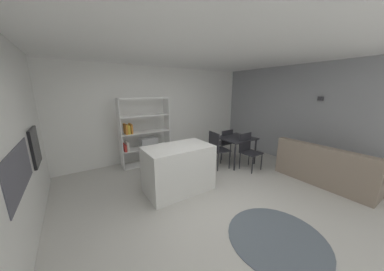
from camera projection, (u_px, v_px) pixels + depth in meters
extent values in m
plane|color=beige|center=(206.00, 198.00, 3.48)|extent=(8.95, 8.95, 0.00)
cube|color=white|center=(210.00, 44.00, 2.85)|extent=(6.51, 5.42, 0.06)
cube|color=white|center=(151.00, 114.00, 5.35)|extent=(6.51, 0.06, 2.65)
cube|color=gray|center=(304.00, 116.00, 4.89)|extent=(0.06, 5.42, 2.65)
cube|color=#4C4C56|center=(19.00, 171.00, 2.09)|extent=(0.01, 1.20, 0.53)
cube|color=black|center=(35.00, 147.00, 2.98)|extent=(0.04, 0.60, 0.61)
cylinder|color=#B7BABC|center=(29.00, 132.00, 2.90)|extent=(0.02, 0.48, 0.02)
cube|color=silver|center=(179.00, 169.00, 3.68)|extent=(1.30, 0.77, 0.92)
cube|color=white|center=(120.00, 135.00, 4.59)|extent=(0.02, 0.36, 1.80)
cube|color=white|center=(167.00, 129.00, 5.28)|extent=(0.02, 0.36, 1.80)
cube|color=white|center=(143.00, 98.00, 4.73)|extent=(1.31, 0.36, 0.02)
cube|color=white|center=(147.00, 163.00, 5.15)|extent=(1.31, 0.36, 0.02)
cube|color=white|center=(146.00, 148.00, 5.04)|extent=(1.27, 0.36, 0.02)
cube|color=white|center=(145.00, 132.00, 4.94)|extent=(1.27, 0.36, 0.02)
cube|color=white|center=(144.00, 116.00, 4.83)|extent=(1.27, 0.36, 0.02)
cube|color=red|center=(124.00, 147.00, 4.72)|extent=(0.06, 0.30, 0.17)
cube|color=silver|center=(127.00, 146.00, 4.74)|extent=(0.05, 0.30, 0.24)
cube|color=orange|center=(125.00, 129.00, 4.64)|extent=(0.04, 0.30, 0.25)
cube|color=gold|center=(128.00, 129.00, 4.67)|extent=(0.06, 0.30, 0.22)
cube|color=orange|center=(131.00, 129.00, 4.71)|extent=(0.04, 0.30, 0.24)
cube|color=#B7BABC|center=(148.00, 142.00, 5.05)|extent=(0.44, 0.32, 0.26)
cylinder|color=slate|center=(277.00, 238.00, 2.53)|extent=(1.31, 1.31, 0.01)
cube|color=#232328|center=(236.00, 138.00, 5.03)|extent=(0.90, 0.85, 0.03)
cylinder|color=#232328|center=(235.00, 157.00, 4.62)|extent=(0.04, 0.04, 0.71)
cylinder|color=#232328|center=(255.00, 152.00, 5.03)|extent=(0.04, 0.04, 0.71)
cylinder|color=#232328|center=(216.00, 150.00, 5.21)|extent=(0.04, 0.04, 0.71)
cylinder|color=#232328|center=(235.00, 145.00, 5.62)|extent=(0.04, 0.04, 0.71)
cube|color=#232328|center=(220.00, 150.00, 4.79)|extent=(0.47, 0.49, 0.03)
cube|color=#232328|center=(214.00, 142.00, 4.65)|extent=(0.09, 0.44, 0.47)
cylinder|color=#232328|center=(229.00, 160.00, 4.75)|extent=(0.03, 0.03, 0.47)
cylinder|color=#232328|center=(221.00, 156.00, 5.09)|extent=(0.03, 0.03, 0.47)
cylinder|color=#232328|center=(218.00, 162.00, 4.60)|extent=(0.03, 0.03, 0.47)
cylinder|color=#232328|center=(210.00, 157.00, 4.94)|extent=(0.03, 0.03, 0.47)
cube|color=#232328|center=(222.00, 143.00, 5.54)|extent=(0.45, 0.45, 0.03)
cube|color=#232328|center=(227.00, 137.00, 5.33)|extent=(0.43, 0.05, 0.41)
cylinder|color=#232328|center=(222.00, 148.00, 5.84)|extent=(0.03, 0.03, 0.43)
cylinder|color=#232328|center=(213.00, 150.00, 5.63)|extent=(0.03, 0.03, 0.43)
cylinder|color=#232328|center=(230.00, 151.00, 5.56)|extent=(0.03, 0.03, 0.43)
cylinder|color=#232328|center=(222.00, 153.00, 5.34)|extent=(0.03, 0.03, 0.43)
cube|color=#232328|center=(251.00, 153.00, 4.66)|extent=(0.48, 0.47, 0.03)
cube|color=#232328|center=(245.00, 142.00, 4.75)|extent=(0.45, 0.07, 0.46)
cylinder|color=#232328|center=(252.00, 165.00, 4.45)|extent=(0.03, 0.03, 0.44)
cylinder|color=#232328|center=(261.00, 162.00, 4.68)|extent=(0.03, 0.03, 0.44)
cylinder|color=#232328|center=(240.00, 161.00, 4.74)|extent=(0.03, 0.03, 0.44)
cylinder|color=#232328|center=(249.00, 158.00, 4.97)|extent=(0.03, 0.03, 0.44)
cube|color=gray|center=(326.00, 173.00, 4.11)|extent=(0.90, 1.86, 0.40)
cube|color=gray|center=(322.00, 157.00, 3.81)|extent=(0.18, 1.86, 0.47)
cube|color=gray|center=(384.00, 174.00, 3.36)|extent=(0.70, 0.14, 0.20)
cube|color=gray|center=(291.00, 149.00, 4.76)|extent=(0.70, 0.14, 0.20)
cube|color=#333338|center=(321.00, 98.00, 4.44)|extent=(0.10, 0.10, 0.10)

